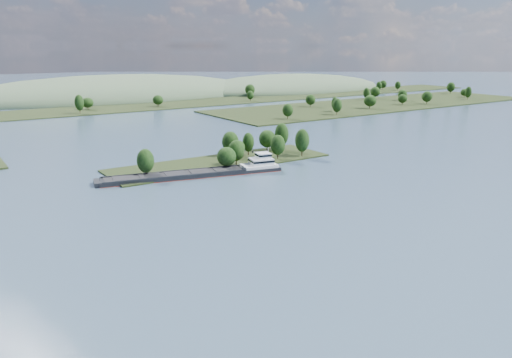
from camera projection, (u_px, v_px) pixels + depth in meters
ground at (308, 196)px, 172.21m from camera, size 1800.00×1800.00×0.00m
tree_island at (237, 153)px, 222.78m from camera, size 100.00×32.56×14.51m
right_bank at (381, 103)px, 440.41m from camera, size 320.00×90.00×13.89m
back_shoreline at (92, 110)px, 400.73m from camera, size 900.00×60.00×15.52m
hill_east at (289, 90)px, 592.90m from camera, size 260.00×140.00×36.00m
hill_west at (116, 97)px, 509.73m from camera, size 320.00×160.00×44.00m
cargo_barge at (205, 172)px, 199.10m from camera, size 74.10×24.88×10.01m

